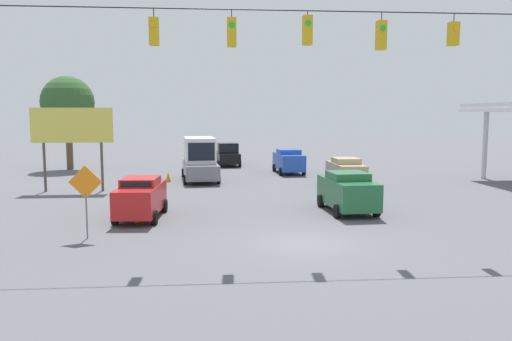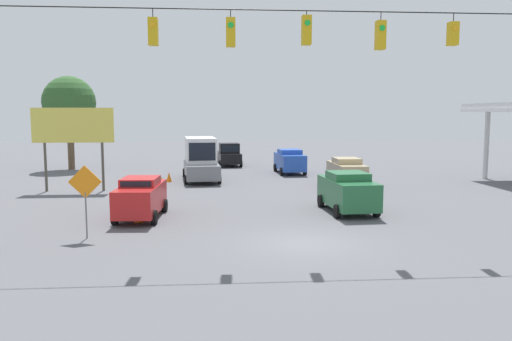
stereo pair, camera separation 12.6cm
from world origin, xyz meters
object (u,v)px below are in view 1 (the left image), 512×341
Objects in this scene: sedan_red_parked_shoulder at (141,197)px; traffic_cone_fourth at (157,188)px; sedan_blue_oncoming_deep at (289,161)px; sedan_green_crossing_near at (347,191)px; traffic_cone_fifth at (161,182)px; traffic_cone_second at (145,204)px; overhead_signal_span at (305,82)px; pickup_truck_black_withflow_deep at (227,155)px; work_zone_sign at (86,188)px; box_truck_grey_withflow_far at (200,159)px; traffic_cone_nearest at (139,215)px; tree_horizon_left at (68,103)px; traffic_cone_farthest at (168,177)px; roadside_billboard at (72,130)px; sedan_tan_oncoming_far at (346,172)px; traffic_cone_third at (155,195)px.

sedan_red_parked_shoulder is 6.31× the size of traffic_cone_fourth.
sedan_blue_oncoming_deep is 13.61m from traffic_cone_fourth.
traffic_cone_fifth is (10.01, -9.02, -0.68)m from sedan_green_crossing_near.
overhead_signal_span is at bearing 133.61° from traffic_cone_second.
work_zone_sign reaches higher than pickup_truck_black_withflow_deep.
box_truck_grey_withflow_far is at bearing -76.82° from overhead_signal_span.
sedan_blue_oncoming_deep reaches higher than traffic_cone_fifth.
sedan_green_crossing_near is 0.64× the size of box_truck_grey_withflow_far.
traffic_cone_nearest is 1.00× the size of traffic_cone_fourth.
traffic_cone_second is (0.08, -1.87, -0.64)m from sedan_red_parked_shoulder.
box_truck_grey_withflow_far is at bearing -110.63° from traffic_cone_fourth.
work_zone_sign is 26.41m from tree_horizon_left.
pickup_truck_black_withflow_deep is at bearing -105.84° from traffic_cone_fourth.
traffic_cone_fifth is 1.00× the size of traffic_cone_farthest.
traffic_cone_nearest is 0.09× the size of tree_horizon_left.
roadside_billboard is (5.37, -9.47, 3.47)m from traffic_cone_nearest.
sedan_tan_oncoming_far is 18.72m from work_zone_sign.
sedan_blue_oncoming_deep is at bearing -96.94° from overhead_signal_span.
sedan_blue_oncoming_deep is at bearing 166.78° from tree_horizon_left.
work_zone_sign is (1.52, 3.67, 1.00)m from sedan_red_parked_shoulder.
tree_horizon_left reaches higher than pickup_truck_black_withflow_deep.
sedan_red_parked_shoulder reaches higher than traffic_cone_nearest.
sedan_red_parked_shoulder is 6.31× the size of traffic_cone_third.
tree_horizon_left is (7.65, -25.00, 3.76)m from work_zone_sign.
traffic_cone_fifth is at bearing 85.63° from traffic_cone_farthest.
pickup_truck_black_withflow_deep reaches higher than traffic_cone_fourth.
pickup_truck_black_withflow_deep reaches higher than traffic_cone_fifth.
box_truck_grey_withflow_far is (-2.29, -13.46, 0.53)m from sedan_red_parked_shoulder.
traffic_cone_third is at bearing 92.57° from traffic_cone_fifth.
tree_horizon_left is (9.25, -8.85, 5.40)m from traffic_cone_farthest.
sedan_tan_oncoming_far is at bearing -158.83° from traffic_cone_third.
box_truck_grey_withflow_far is 9.87× the size of traffic_cone_fourth.
pickup_truck_black_withflow_deep is 16.13m from sedan_tan_oncoming_far.
tree_horizon_left is (15.83, -26.53, -0.15)m from overhead_signal_span.
traffic_cone_third and traffic_cone_fourth have the same top height.
tree_horizon_left is at bearing -29.76° from sedan_tan_oncoming_far.
sedan_green_crossing_near is at bearing 152.76° from roadside_billboard.
overhead_signal_span reaches higher than traffic_cone_farthest.
traffic_cone_nearest is at bearing 90.68° from traffic_cone_fourth.
sedan_tan_oncoming_far is 6.27× the size of traffic_cone_third.
traffic_cone_third is (2.19, 8.87, -1.16)m from box_truck_grey_withflow_far.
overhead_signal_span reaches higher than box_truck_grey_withflow_far.
traffic_cone_second is 7.90m from traffic_cone_fifth.
tree_horizon_left reaches higher than traffic_cone_third.
traffic_cone_nearest is at bearing 81.01° from box_truck_grey_withflow_far.
traffic_cone_fourth is at bearing -89.32° from traffic_cone_nearest.
traffic_cone_fourth is 6.47m from roadside_billboard.
traffic_cone_nearest is (4.53, 24.38, -0.62)m from pickup_truck_black_withflow_deep.
traffic_cone_nearest and traffic_cone_fourth have the same top height.
traffic_cone_third is at bearing -101.11° from work_zone_sign.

